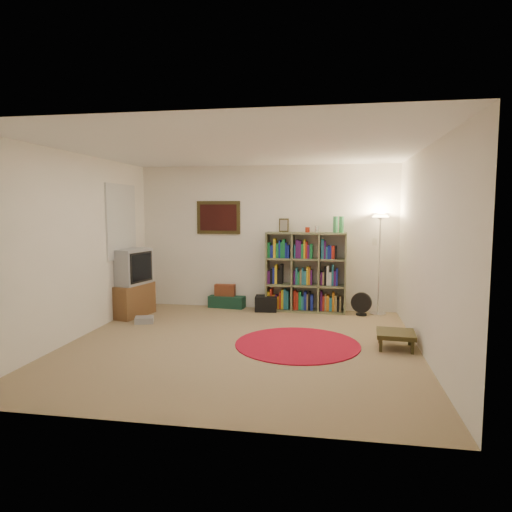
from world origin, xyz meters
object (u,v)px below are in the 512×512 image
Objects in this scene: bookshelf at (305,273)px; floor_fan at (361,304)px; suitcase at (228,301)px; side_table at (396,335)px; tv_stand at (129,283)px; floor_lamp at (380,231)px.

floor_fan is (0.95, -0.19, -0.46)m from bookshelf.
bookshelf is 1.49m from suitcase.
bookshelf is at bearing 123.24° from side_table.
bookshelf reaches higher than side_table.
tv_stand is 1.79m from suitcase.
floor_lamp is at bearing 2.18° from suitcase.
floor_fan is at bearing 22.80° from tv_stand.
floor_lamp is 4.38× the size of floor_fan.
floor_fan is (-0.28, -0.11, -1.20)m from floor_lamp.
floor_lamp is 4.22m from tv_stand.
bookshelf is at bearing 176.31° from floor_lamp.
floor_fan is at bearing 100.48° from side_table.
floor_lamp reaches higher than bookshelf.
floor_lamp is 1.52× the size of tv_stand.
floor_fan is at bearing -157.95° from floor_lamp.
floor_lamp is 1.24m from floor_fan.
tv_stand is at bearing 164.81° from side_table.
floor_lamp is at bearing 38.11° from floor_fan.
bookshelf is 2.95m from tv_stand.
tv_stand reaches higher than suitcase.
tv_stand is at bearing -140.62° from suitcase.
side_table is at bearing -88.63° from floor_lamp.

